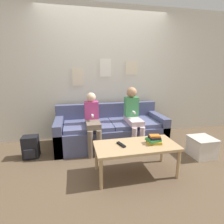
{
  "coord_description": "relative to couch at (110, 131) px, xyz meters",
  "views": [
    {
      "loc": [
        -0.65,
        -2.55,
        1.41
      ],
      "look_at": [
        0.0,
        0.38,
        0.66
      ],
      "focal_mm": 28.0,
      "sensor_mm": 36.0,
      "label": 1
    }
  ],
  "objects": [
    {
      "name": "person_left",
      "position": [
        -0.36,
        -0.19,
        0.3
      ],
      "size": [
        0.24,
        0.56,
        1.01
      ],
      "color": "#756656",
      "rests_on": "ground_plane"
    },
    {
      "name": "coffee_table",
      "position": [
        0.13,
        -1.04,
        0.12
      ],
      "size": [
        1.1,
        0.51,
        0.43
      ],
      "color": "tan",
      "rests_on": "ground_plane"
    },
    {
      "name": "ground_plane",
      "position": [
        0.0,
        -0.52,
        -0.26
      ],
      "size": [
        10.0,
        10.0,
        0.0
      ],
      "primitive_type": "plane",
      "color": "brown"
    },
    {
      "name": "book_stack",
      "position": [
        0.37,
        -1.05,
        0.22
      ],
      "size": [
        0.22,
        0.17,
        0.12
      ],
      "color": "gold",
      "rests_on": "coffee_table"
    },
    {
      "name": "wall_back",
      "position": [
        -0.0,
        0.5,
        1.04
      ],
      "size": [
        8.0,
        0.07,
        2.6
      ],
      "color": "beige",
      "rests_on": "ground_plane"
    },
    {
      "name": "couch",
      "position": [
        0.0,
        0.0,
        0.0
      ],
      "size": [
        2.0,
        0.81,
        0.74
      ],
      "color": "#4C5175",
      "rests_on": "ground_plane"
    },
    {
      "name": "tv_remote",
      "position": [
        -0.07,
        -1.02,
        0.18
      ],
      "size": [
        0.09,
        0.17,
        0.02
      ],
      "rotation": [
        0.0,
        0.0,
        0.31
      ],
      "color": "black",
      "rests_on": "coffee_table"
    },
    {
      "name": "person_right",
      "position": [
        0.38,
        -0.18,
        0.35
      ],
      "size": [
        0.24,
        0.56,
        1.09
      ],
      "color": "silver",
      "rests_on": "ground_plane"
    },
    {
      "name": "storage_box",
      "position": [
        1.36,
        -0.81,
        -0.1
      ],
      "size": [
        0.37,
        0.37,
        0.32
      ],
      "color": "silver",
      "rests_on": "ground_plane"
    },
    {
      "name": "backpack",
      "position": [
        -1.37,
        -0.25,
        -0.08
      ],
      "size": [
        0.24,
        0.22,
        0.36
      ],
      "color": "black",
      "rests_on": "ground_plane"
    }
  ]
}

